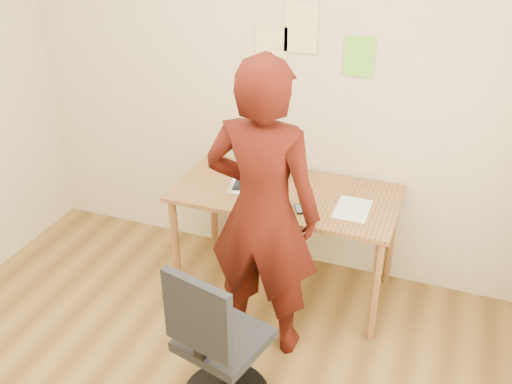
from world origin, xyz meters
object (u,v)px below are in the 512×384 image
at_px(person, 263,213).
at_px(phone, 300,209).
at_px(laptop, 259,177).
at_px(desk, 286,204).
at_px(office_chair, 217,351).

bearing_deg(person, phone, -109.60).
xyz_separation_m(laptop, person, (0.22, -0.55, 0.08)).
bearing_deg(laptop, person, -79.20).
height_order(desk, person, person).
bearing_deg(office_chair, laptop, 113.55).
distance_m(desk, person, 0.56).
relative_size(laptop, office_chair, 0.47).
bearing_deg(office_chair, desk, 103.76).
bearing_deg(phone, office_chair, -125.65).
relative_size(office_chair, person, 0.51).
xyz_separation_m(office_chair, person, (0.03, 0.57, 0.49)).
xyz_separation_m(laptop, office_chair, (0.19, -1.12, -0.41)).
relative_size(desk, person, 0.80).
bearing_deg(laptop, office_chair, -91.58).
height_order(desk, phone, phone).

